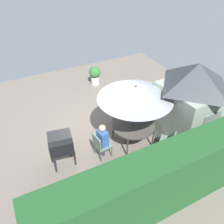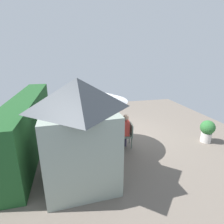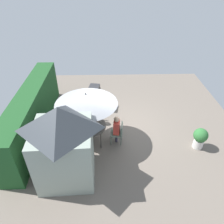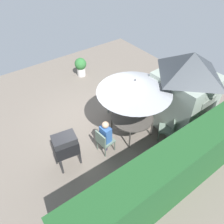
{
  "view_description": "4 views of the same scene",
  "coord_description": "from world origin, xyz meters",
  "px_view_note": "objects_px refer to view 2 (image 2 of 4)",
  "views": [
    {
      "loc": [
        2.57,
        6.05,
        5.6
      ],
      "look_at": [
        -0.31,
        0.49,
        1.01
      ],
      "focal_mm": 37.06,
      "sensor_mm": 36.0,
      "label": 1
    },
    {
      "loc": [
        -6.63,
        1.91,
        3.33
      ],
      "look_at": [
        0.01,
        0.32,
        1.1
      ],
      "focal_mm": 28.44,
      "sensor_mm": 36.0,
      "label": 2
    },
    {
      "loc": [
        -7.19,
        0.37,
        5.97
      ],
      "look_at": [
        -0.36,
        0.19,
        1.12
      ],
      "focal_mm": 33.35,
      "sensor_mm": 36.0,
      "label": 3
    },
    {
      "loc": [
        3.07,
        5.18,
        5.83
      ],
      "look_at": [
        -0.08,
        0.92,
        1.17
      ],
      "focal_mm": 35.88,
      "sensor_mm": 36.0,
      "label": 4
    }
  ],
  "objects_px": {
    "chair_far_side": "(88,123)",
    "person_in_red": "(126,127)",
    "bbq_grill": "(91,108)",
    "potted_plant_by_shed": "(207,130)",
    "person_in_blue": "(88,118)",
    "chair_toward_hedge": "(68,149)",
    "garden_shed": "(80,133)",
    "patio_table": "(95,130)",
    "chair_near_shed": "(128,133)",
    "patio_umbrella": "(94,95)"
  },
  "relations": [
    {
      "from": "garden_shed",
      "to": "person_in_red",
      "type": "relative_size",
      "value": 2.24
    },
    {
      "from": "bbq_grill",
      "to": "chair_near_shed",
      "type": "bearing_deg",
      "value": -157.34
    },
    {
      "from": "bbq_grill",
      "to": "chair_far_side",
      "type": "distance_m",
      "value": 1.23
    },
    {
      "from": "person_in_blue",
      "to": "chair_far_side",
      "type": "bearing_deg",
      "value": 5.57
    },
    {
      "from": "patio_table",
      "to": "bbq_grill",
      "type": "height_order",
      "value": "bbq_grill"
    },
    {
      "from": "chair_far_side",
      "to": "person_in_red",
      "type": "height_order",
      "value": "person_in_red"
    },
    {
      "from": "person_in_red",
      "to": "bbq_grill",
      "type": "bearing_deg",
      "value": 21.09
    },
    {
      "from": "patio_umbrella",
      "to": "potted_plant_by_shed",
      "type": "distance_m",
      "value": 4.63
    },
    {
      "from": "chair_toward_hedge",
      "to": "potted_plant_by_shed",
      "type": "bearing_deg",
      "value": -87.03
    },
    {
      "from": "garden_shed",
      "to": "patio_table",
      "type": "relative_size",
      "value": 2.0
    },
    {
      "from": "person_in_red",
      "to": "person_in_blue",
      "type": "height_order",
      "value": "same"
    },
    {
      "from": "chair_far_side",
      "to": "person_in_red",
      "type": "distance_m",
      "value": 1.88
    },
    {
      "from": "chair_toward_hedge",
      "to": "garden_shed",
      "type": "bearing_deg",
      "value": -159.43
    },
    {
      "from": "patio_umbrella",
      "to": "potted_plant_by_shed",
      "type": "relative_size",
      "value": 2.6
    },
    {
      "from": "garden_shed",
      "to": "person_in_blue",
      "type": "distance_m",
      "value": 3.02
    },
    {
      "from": "person_in_red",
      "to": "potted_plant_by_shed",
      "type": "bearing_deg",
      "value": -97.12
    },
    {
      "from": "garden_shed",
      "to": "bbq_grill",
      "type": "height_order",
      "value": "garden_shed"
    },
    {
      "from": "person_in_red",
      "to": "patio_table",
      "type": "bearing_deg",
      "value": 83.26
    },
    {
      "from": "garden_shed",
      "to": "chair_far_side",
      "type": "xyz_separation_m",
      "value": [
        2.99,
        -0.48,
        -0.92
      ]
    },
    {
      "from": "garden_shed",
      "to": "chair_toward_hedge",
      "type": "bearing_deg",
      "value": 20.57
    },
    {
      "from": "potted_plant_by_shed",
      "to": "person_in_blue",
      "type": "distance_m",
      "value": 4.78
    },
    {
      "from": "potted_plant_by_shed",
      "to": "chair_toward_hedge",
      "type": "bearing_deg",
      "value": 92.97
    },
    {
      "from": "patio_table",
      "to": "chair_toward_hedge",
      "type": "height_order",
      "value": "chair_toward_hedge"
    },
    {
      "from": "garden_shed",
      "to": "chair_near_shed",
      "type": "bearing_deg",
      "value": -48.74
    },
    {
      "from": "patio_umbrella",
      "to": "chair_toward_hedge",
      "type": "height_order",
      "value": "patio_umbrella"
    },
    {
      "from": "patio_umbrella",
      "to": "patio_table",
      "type": "bearing_deg",
      "value": 116.57
    },
    {
      "from": "chair_toward_hedge",
      "to": "person_in_blue",
      "type": "relative_size",
      "value": 0.71
    },
    {
      "from": "chair_far_side",
      "to": "person_in_blue",
      "type": "height_order",
      "value": "person_in_blue"
    },
    {
      "from": "garden_shed",
      "to": "chair_far_side",
      "type": "bearing_deg",
      "value": -9.22
    },
    {
      "from": "chair_near_shed",
      "to": "person_in_red",
      "type": "xyz_separation_m",
      "value": [
        0.01,
        0.09,
        0.26
      ]
    },
    {
      "from": "patio_table",
      "to": "chair_near_shed",
      "type": "relative_size",
      "value": 1.57
    },
    {
      "from": "person_in_blue",
      "to": "bbq_grill",
      "type": "bearing_deg",
      "value": -11.54
    },
    {
      "from": "patio_table",
      "to": "person_in_blue",
      "type": "bearing_deg",
      "value": 5.57
    },
    {
      "from": "patio_table",
      "to": "chair_near_shed",
      "type": "bearing_deg",
      "value": -96.74
    },
    {
      "from": "bbq_grill",
      "to": "potted_plant_by_shed",
      "type": "relative_size",
      "value": 1.34
    },
    {
      "from": "potted_plant_by_shed",
      "to": "garden_shed",
      "type": "bearing_deg",
      "value": 103.59
    },
    {
      "from": "patio_table",
      "to": "person_in_red",
      "type": "xyz_separation_m",
      "value": [
        -0.13,
        -1.12,
        0.07
      ]
    },
    {
      "from": "potted_plant_by_shed",
      "to": "patio_table",
      "type": "bearing_deg",
      "value": 82.98
    },
    {
      "from": "chair_far_side",
      "to": "chair_toward_hedge",
      "type": "xyz_separation_m",
      "value": [
        -2.06,
        0.83,
        0.0
      ]
    },
    {
      "from": "patio_umbrella",
      "to": "bbq_grill",
      "type": "relative_size",
      "value": 1.94
    },
    {
      "from": "patio_table",
      "to": "chair_toward_hedge",
      "type": "relative_size",
      "value": 1.57
    },
    {
      "from": "bbq_grill",
      "to": "potted_plant_by_shed",
      "type": "xyz_separation_m",
      "value": [
        -2.95,
        -4.21,
        -0.34
      ]
    },
    {
      "from": "bbq_grill",
      "to": "potted_plant_by_shed",
      "type": "distance_m",
      "value": 5.15
    },
    {
      "from": "chair_far_side",
      "to": "person_in_blue",
      "type": "distance_m",
      "value": 0.28
    },
    {
      "from": "bbq_grill",
      "to": "potted_plant_by_shed",
      "type": "bearing_deg",
      "value": -125.0
    },
    {
      "from": "bbq_grill",
      "to": "chair_toward_hedge",
      "type": "xyz_separation_m",
      "value": [
        -3.22,
        1.09,
        -0.33
      ]
    },
    {
      "from": "potted_plant_by_shed",
      "to": "chair_far_side",
      "type": "bearing_deg",
      "value": 68.17
    },
    {
      "from": "person_in_blue",
      "to": "potted_plant_by_shed",
      "type": "bearing_deg",
      "value": -110.91
    },
    {
      "from": "chair_near_shed",
      "to": "chair_far_side",
      "type": "relative_size",
      "value": 1.0
    },
    {
      "from": "patio_table",
      "to": "bbq_grill",
      "type": "distance_m",
      "value": 2.42
    }
  ]
}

